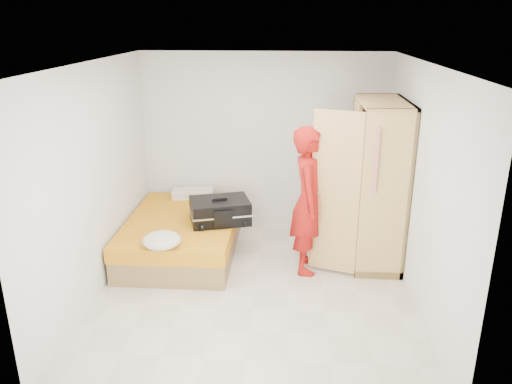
# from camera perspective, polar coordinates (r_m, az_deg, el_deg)

# --- Properties ---
(room) EXTENTS (4.00, 4.02, 2.60)m
(room) POSITION_cam_1_polar(r_m,az_deg,el_deg) (5.51, -0.11, 0.92)
(room) COLOR beige
(room) RESTS_ON ground
(bed) EXTENTS (1.42, 2.02, 0.50)m
(bed) POSITION_cam_1_polar(r_m,az_deg,el_deg) (6.86, -8.38, -4.88)
(bed) COLOR olive
(bed) RESTS_ON ground
(wardrobe) EXTENTS (1.15, 1.20, 2.10)m
(wardrobe) POSITION_cam_1_polar(r_m,az_deg,el_deg) (6.50, 13.31, 0.50)
(wardrobe) COLOR #E0B66D
(wardrobe) RESTS_ON ground
(person) EXTENTS (0.49, 0.70, 1.85)m
(person) POSITION_cam_1_polar(r_m,az_deg,el_deg) (6.13, 6.07, -0.99)
(person) COLOR red
(person) RESTS_ON ground
(suitcase) EXTENTS (0.90, 0.75, 0.33)m
(suitcase) POSITION_cam_1_polar(r_m,az_deg,el_deg) (6.55, -4.15, -2.16)
(suitcase) COLOR black
(suitcase) RESTS_ON bed
(round_cushion) EXTENTS (0.45, 0.45, 0.17)m
(round_cushion) POSITION_cam_1_polar(r_m,az_deg,el_deg) (5.94, -10.72, -5.44)
(round_cushion) COLOR beige
(round_cushion) RESTS_ON bed
(pillow) EXTENTS (0.64, 0.38, 0.11)m
(pillow) POSITION_cam_1_polar(r_m,az_deg,el_deg) (7.53, -7.24, -0.13)
(pillow) COLOR beige
(pillow) RESTS_ON bed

